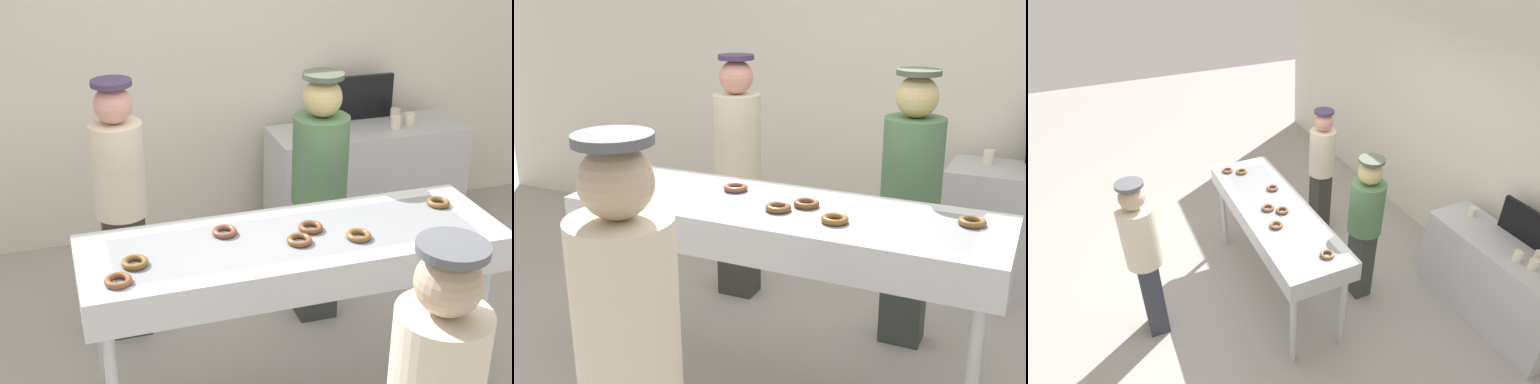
# 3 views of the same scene
# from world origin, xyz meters

# --- Properties ---
(back_wall) EXTENTS (8.00, 0.12, 3.25)m
(back_wall) POSITION_xyz_m (0.00, 2.24, 1.63)
(back_wall) COLOR silver
(back_wall) RESTS_ON ground
(fryer_conveyor) EXTENTS (2.09, 0.66, 1.03)m
(fryer_conveyor) POSITION_xyz_m (0.00, 0.00, 0.93)
(fryer_conveyor) COLOR #B7BABF
(fryer_conveyor) RESTS_ON ground
(chocolate_donut_0) EXTENTS (0.17, 0.17, 0.03)m
(chocolate_donut_0) POSITION_xyz_m (-0.88, -0.19, 1.04)
(chocolate_donut_0) COLOR brown
(chocolate_donut_0) RESTS_ON fryer_conveyor
(chocolate_donut_1) EXTENTS (0.17, 0.17, 0.03)m
(chocolate_donut_1) POSITION_xyz_m (-0.00, -0.07, 1.04)
(chocolate_donut_1) COLOR brown
(chocolate_donut_1) RESTS_ON fryer_conveyor
(chocolate_donut_2) EXTENTS (0.16, 0.16, 0.03)m
(chocolate_donut_2) POSITION_xyz_m (-0.32, 0.12, 1.04)
(chocolate_donut_2) COLOR brown
(chocolate_donut_2) RESTS_ON fryer_conveyor
(chocolate_donut_3) EXTENTS (0.14, 0.14, 0.03)m
(chocolate_donut_3) POSITION_xyz_m (0.29, -0.11, 1.04)
(chocolate_donut_3) COLOR brown
(chocolate_donut_3) RESTS_ON fryer_conveyor
(chocolate_donut_4) EXTENTS (0.16, 0.16, 0.03)m
(chocolate_donut_4) POSITION_xyz_m (-0.78, -0.05, 1.04)
(chocolate_donut_4) COLOR brown
(chocolate_donut_4) RESTS_ON fryer_conveyor
(chocolate_donut_5) EXTENTS (0.12, 0.12, 0.03)m
(chocolate_donut_5) POSITION_xyz_m (0.10, 0.04, 1.04)
(chocolate_donut_5) COLOR brown
(chocolate_donut_5) RESTS_ON fryer_conveyor
(chocolate_donut_6) EXTENTS (0.16, 0.16, 0.03)m
(chocolate_donut_6) POSITION_xyz_m (0.85, 0.11, 1.04)
(chocolate_donut_6) COLOR brown
(chocolate_donut_6) RESTS_ON fryer_conveyor
(worker_baker) EXTENTS (0.30, 0.30, 1.62)m
(worker_baker) POSITION_xyz_m (-0.73, 0.93, 0.89)
(worker_baker) COLOR #32322D
(worker_baker) RESTS_ON ground
(worker_assistant) EXTENTS (0.33, 0.33, 1.61)m
(worker_assistant) POSITION_xyz_m (0.44, 0.77, 0.91)
(worker_assistant) COLOR #323835
(worker_assistant) RESTS_ON ground
(prep_counter) EXTENTS (1.50, 0.53, 0.85)m
(prep_counter) POSITION_xyz_m (1.24, 1.79, 0.42)
(prep_counter) COLOR #B7BABF
(prep_counter) RESTS_ON ground
(paper_cup_0) EXTENTS (0.08, 0.08, 0.10)m
(paper_cup_0) POSITION_xyz_m (1.56, 1.75, 0.90)
(paper_cup_0) COLOR beige
(paper_cup_0) RESTS_ON prep_counter
(paper_cup_1) EXTENTS (0.08, 0.08, 0.10)m
(paper_cup_1) POSITION_xyz_m (0.73, 1.88, 0.90)
(paper_cup_1) COLOR beige
(paper_cup_1) RESTS_ON prep_counter
(paper_cup_2) EXTENTS (0.08, 0.08, 0.10)m
(paper_cup_2) POSITION_xyz_m (1.51, 1.88, 0.90)
(paper_cup_2) COLOR beige
(paper_cup_2) RESTS_ON prep_counter
(paper_cup_3) EXTENTS (0.08, 0.08, 0.10)m
(paper_cup_3) POSITION_xyz_m (1.43, 1.72, 0.90)
(paper_cup_3) COLOR beige
(paper_cup_3) RESTS_ON prep_counter
(menu_display) EXTENTS (0.56, 0.04, 0.34)m
(menu_display) POSITION_xyz_m (1.24, 2.00, 1.02)
(menu_display) COLOR black
(menu_display) RESTS_ON prep_counter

